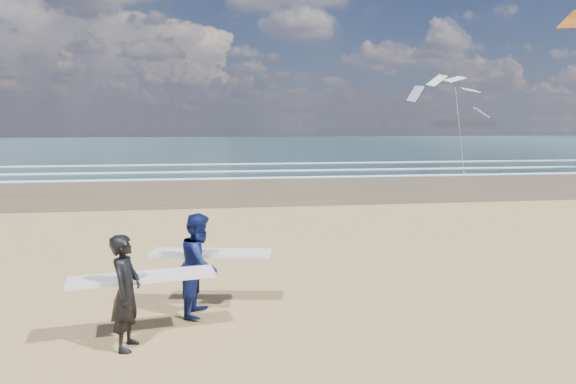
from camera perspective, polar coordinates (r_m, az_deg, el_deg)
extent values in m
cube|color=#4F3B2A|center=(32.91, 27.82, 0.90)|extent=(220.00, 12.00, 0.01)
cube|color=#1A353A|center=(82.72, 5.15, 5.27)|extent=(220.00, 100.00, 0.02)
cube|color=white|center=(36.86, 23.43, 1.85)|extent=(220.00, 0.50, 0.05)
cube|color=white|center=(40.91, 19.97, 2.53)|extent=(220.00, 0.50, 0.05)
cube|color=white|center=(46.71, 16.18, 3.26)|extent=(220.00, 0.50, 0.05)
imported|color=black|center=(8.10, -17.56, -10.57)|extent=(0.52, 0.69, 1.74)
cube|color=silver|center=(8.37, -15.85, -9.08)|extent=(2.26, 0.87, 0.07)
imported|color=#0D174C|center=(9.22, -9.76, -7.88)|extent=(0.87, 1.01, 1.81)
cube|color=silver|center=(9.53, -8.52, -6.72)|extent=(2.26, 0.90, 0.07)
cube|color=slate|center=(36.50, 18.98, 2.01)|extent=(0.12, 0.12, 0.10)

